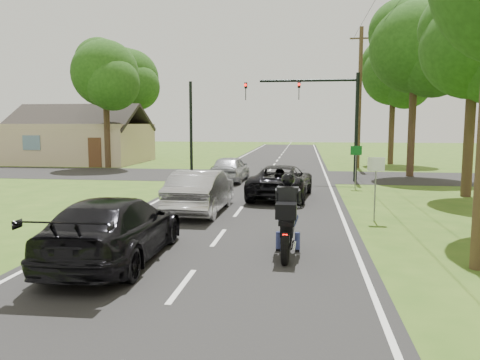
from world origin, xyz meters
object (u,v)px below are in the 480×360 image
object	(u,v)px
dark_car_behind	(115,229)
sign_green	(356,157)
sign_white	(376,173)
utility_pole_far	(360,97)
silver_sedan	(201,191)
motorcycle_rider	(287,223)
silver_suv	(230,169)
dark_suv	(281,181)
traffic_signal	(323,107)

from	to	relation	value
dark_car_behind	sign_green	world-z (taller)	sign_green
dark_car_behind	sign_white	world-z (taller)	sign_white
utility_pole_far	dark_car_behind	bearing A→B (deg)	-108.52
silver_sedan	dark_car_behind	bearing A→B (deg)	84.61
sign_white	sign_green	size ratio (longest dim) A/B	1.00
motorcycle_rider	silver_suv	xyz separation A→B (m)	(-3.70, 14.34, -0.07)
utility_pole_far	sign_white	bearing A→B (deg)	-94.51
motorcycle_rider	dark_suv	xyz separation A→B (m)	(-0.60, 9.05, -0.08)
traffic_signal	utility_pole_far	bearing A→B (deg)	70.32
motorcycle_rider	sign_white	world-z (taller)	sign_white
dark_car_behind	traffic_signal	bearing A→B (deg)	-109.49
dark_suv	dark_car_behind	xyz separation A→B (m)	(-3.39, -10.05, 0.04)
traffic_signal	sign_green	xyz separation A→B (m)	(1.56, -3.02, -2.54)
dark_suv	sign_green	world-z (taller)	sign_green
utility_pole_far	silver_sedan	bearing A→B (deg)	-112.34
dark_suv	silver_suv	distance (m)	6.13
utility_pole_far	sign_white	world-z (taller)	utility_pole_far
dark_suv	silver_sedan	bearing A→B (deg)	60.13
dark_suv	silver_suv	world-z (taller)	silver_suv
silver_sedan	dark_suv	bearing A→B (deg)	-124.11
dark_suv	sign_green	size ratio (longest dim) A/B	2.43
sign_green	traffic_signal	bearing A→B (deg)	117.38
silver_suv	sign_white	xyz separation A→B (m)	(6.42, -9.85, 0.86)
motorcycle_rider	sign_white	bearing A→B (deg)	59.91
silver_sedan	motorcycle_rider	bearing A→B (deg)	123.49
silver_sedan	silver_suv	size ratio (longest dim) A/B	1.11
traffic_signal	utility_pole_far	distance (m)	8.55
silver_sedan	utility_pole_far	distance (m)	20.27
motorcycle_rider	sign_green	size ratio (longest dim) A/B	1.13
utility_pole_far	traffic_signal	bearing A→B (deg)	-109.68
dark_car_behind	traffic_signal	size ratio (longest dim) A/B	0.82
traffic_signal	sign_green	world-z (taller)	traffic_signal
motorcycle_rider	sign_green	bearing A→B (deg)	77.95
motorcycle_rider	dark_car_behind	xyz separation A→B (m)	(-3.99, -0.99, -0.04)
dark_suv	silver_suv	xyz separation A→B (m)	(-3.10, 5.29, 0.01)
sign_green	silver_suv	bearing A→B (deg)	164.35
sign_white	silver_sedan	bearing A→B (deg)	173.44
silver_suv	silver_sedan	bearing A→B (deg)	94.68
silver_sedan	traffic_signal	size ratio (longest dim) A/B	0.74
silver_suv	dark_car_behind	world-z (taller)	dark_car_behind
silver_suv	dark_car_behind	bearing A→B (deg)	91.16
motorcycle_rider	dark_suv	world-z (taller)	motorcycle_rider
dark_suv	traffic_signal	world-z (taller)	traffic_signal
silver_suv	utility_pole_far	size ratio (longest dim) A/B	0.42
sign_white	silver_suv	bearing A→B (deg)	123.08
dark_suv	dark_car_behind	bearing A→B (deg)	76.48
sign_green	utility_pole_far	bearing A→B (deg)	83.27
dark_car_behind	utility_pole_far	xyz separation A→B (m)	(8.21, 24.50, 4.31)
sign_green	sign_white	bearing A→B (deg)	-91.43
dark_suv	motorcycle_rider	bearing A→B (deg)	98.94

